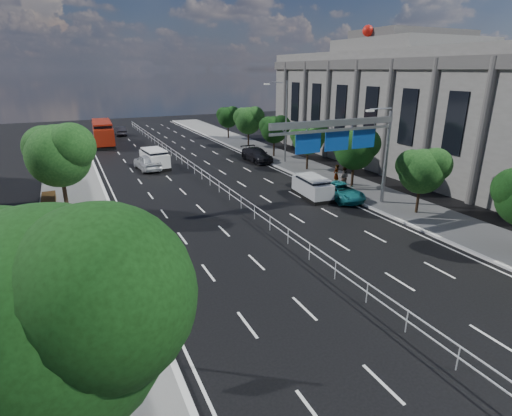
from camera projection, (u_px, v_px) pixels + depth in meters
ground at (355, 294)px, 18.93m from camera, size 160.00×160.00×0.00m
sidewalk_near at (97, 366)px, 14.25m from camera, size 5.00×140.00×0.14m
sidewalk_far at (511, 249)px, 23.56m from camera, size 5.00×140.00×0.14m
kerb_near at (166, 346)px, 15.26m from camera, size 0.25×140.00×0.15m
kerb_far at (482, 257)px, 22.55m from camera, size 0.25×140.00×0.15m
median_fence at (204, 176)px, 37.96m from camera, size 0.05×85.00×1.02m
hedge_near at (43, 301)px, 17.69m from camera, size 1.00×36.00×0.44m
toilet_sign at (103, 292)px, 13.53m from camera, size 1.62×0.18×4.34m
overhead_gantry at (347, 136)px, 28.39m from camera, size 10.24×0.38×7.45m
streetlight_far at (284, 117)px, 43.66m from camera, size 2.78×2.40×9.00m
civic_hall at (403, 105)px, 45.24m from camera, size 14.40×36.00×14.35m
near_tree_big at (51, 311)px, 8.42m from camera, size 5.72×5.33×7.71m
near_tree_back at (59, 152)px, 27.92m from camera, size 4.84×4.51×6.69m
far_tree_c at (423, 169)px, 28.31m from camera, size 3.52×3.28×4.94m
far_tree_d at (355, 147)px, 34.62m from camera, size 3.85×3.59×5.34m
far_tree_e at (309, 137)px, 41.07m from camera, size 3.63×3.38×5.13m
far_tree_f at (275, 128)px, 47.49m from camera, size 3.52×3.28×5.02m
far_tree_g at (249, 119)px, 53.80m from camera, size 3.96×3.69×5.45m
far_tree_h at (228, 116)px, 60.31m from camera, size 3.41×3.18×4.91m
white_minivan at (155, 159)px, 42.94m from camera, size 2.46×4.87×2.04m
red_bus at (103, 132)px, 56.64m from camera, size 3.11×10.85×3.21m
near_car_silver at (147, 162)px, 42.24m from camera, size 2.49×5.15×1.70m
near_car_dark at (120, 131)px, 64.39m from camera, size 1.60×4.38×1.43m
silver_minivan at (312, 187)px, 33.02m from camera, size 2.13×4.36×1.76m
parked_car_teal at (340, 191)px, 32.58m from camera, size 2.25×4.83×1.34m
parked_car_dark at (257, 155)px, 46.13m from camera, size 2.25×5.29×1.52m
pedestrian_a at (336, 174)px, 36.38m from camera, size 0.77×0.65×1.81m
pedestrian_b at (344, 178)px, 35.10m from camera, size 1.16×1.13×1.88m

